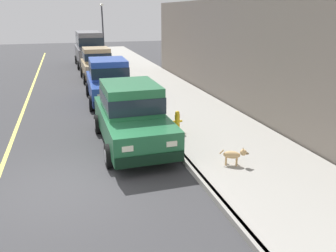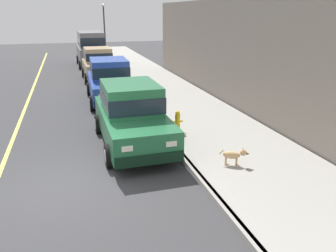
% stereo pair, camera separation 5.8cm
% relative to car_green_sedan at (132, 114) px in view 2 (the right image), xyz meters
% --- Properties ---
extents(ground_plane, '(80.00, 80.00, 0.00)m').
position_rel_car_green_sedan_xyz_m(ground_plane, '(-2.07, -2.27, -0.98)').
color(ground_plane, '#38383A').
extents(curb, '(0.16, 64.00, 0.14)m').
position_rel_car_green_sedan_xyz_m(curb, '(1.13, -2.27, -0.91)').
color(curb, gray).
rests_on(curb, ground).
extents(sidewalk, '(3.60, 64.00, 0.14)m').
position_rel_car_green_sedan_xyz_m(sidewalk, '(2.93, -2.27, -0.91)').
color(sidewalk, '#99968E').
rests_on(sidewalk, ground).
extents(car_green_sedan, '(2.07, 4.62, 1.92)m').
position_rel_car_green_sedan_xyz_m(car_green_sedan, '(0.00, 0.00, 0.00)').
color(car_green_sedan, '#23663D').
rests_on(car_green_sedan, ground).
extents(car_blue_sedan, '(2.10, 4.63, 1.92)m').
position_rel_car_green_sedan_xyz_m(car_blue_sedan, '(0.03, 5.61, 0.00)').
color(car_blue_sedan, '#28479E').
rests_on(car_blue_sedan, ground).
extents(car_tan_hatchback, '(2.01, 3.83, 1.88)m').
position_rel_car_green_sedan_xyz_m(car_tan_hatchback, '(0.03, 11.12, -0.01)').
color(car_tan_hatchback, tan).
rests_on(car_tan_hatchback, ground).
extents(car_grey_van, '(2.19, 4.93, 2.52)m').
position_rel_car_green_sedan_xyz_m(car_grey_van, '(0.02, 16.76, 0.41)').
color(car_grey_van, slate).
rests_on(car_grey_van, ground).
extents(dog_tan, '(0.69, 0.43, 0.49)m').
position_rel_car_green_sedan_xyz_m(dog_tan, '(2.20, -2.55, -0.55)').
color(dog_tan, tan).
rests_on(dog_tan, sidewalk).
extents(fire_hydrant, '(0.34, 0.24, 0.72)m').
position_rel_car_green_sedan_xyz_m(fire_hydrant, '(1.58, 0.32, -0.51)').
color(fire_hydrant, gold).
rests_on(fire_hydrant, sidewalk).
extents(street_lamp, '(0.36, 0.36, 4.42)m').
position_rel_car_green_sedan_xyz_m(street_lamp, '(1.48, 20.21, 1.92)').
color(street_lamp, '#2D2D33').
rests_on(street_lamp, sidewalk).
extents(building_facade, '(0.50, 20.00, 4.47)m').
position_rel_car_green_sedan_xyz_m(building_facade, '(5.03, 3.71, 1.25)').
color(building_facade, slate).
rests_on(building_facade, ground).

